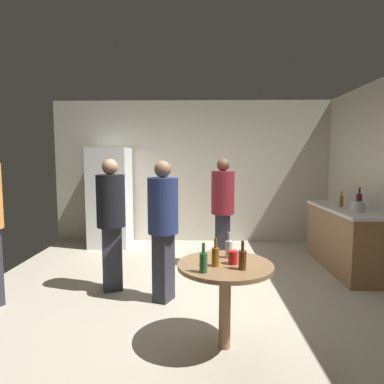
{
  "coord_description": "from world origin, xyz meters",
  "views": [
    {
      "loc": [
        0.14,
        -3.76,
        1.61
      ],
      "look_at": [
        0.04,
        0.35,
        1.19
      ],
      "focal_mm": 30.88,
      "sensor_mm": 36.0,
      "label": 1
    }
  ],
  "objects_px": {
    "beer_bottle_on_counter": "(341,201)",
    "wine_bottle_on_counter": "(359,201)",
    "kettle": "(358,207)",
    "refrigerator": "(110,197)",
    "beer_bottle_clear": "(229,248)",
    "person_in_maroon_shirt": "(223,204)",
    "person_in_black_shirt": "(111,215)",
    "foreground_table": "(225,276)",
    "beer_bottle_amber": "(215,256)",
    "person_in_navy_shirt": "(163,220)",
    "beer_bottle_green": "(203,262)",
    "beer_bottle_brown": "(242,259)",
    "plastic_cup_red": "(233,257)"
  },
  "relations": [
    {
      "from": "plastic_cup_red",
      "to": "beer_bottle_clear",
      "type": "bearing_deg",
      "value": 96.48
    },
    {
      "from": "person_in_maroon_shirt",
      "to": "beer_bottle_clear",
      "type": "bearing_deg",
      "value": 0.88
    },
    {
      "from": "plastic_cup_red",
      "to": "person_in_navy_shirt",
      "type": "bearing_deg",
      "value": 126.08
    },
    {
      "from": "beer_bottle_on_counter",
      "to": "person_in_black_shirt",
      "type": "xyz_separation_m",
      "value": [
        -3.15,
        -0.99,
        -0.05
      ]
    },
    {
      "from": "beer_bottle_on_counter",
      "to": "wine_bottle_on_counter",
      "type": "bearing_deg",
      "value": -65.74
    },
    {
      "from": "foreground_table",
      "to": "beer_bottle_brown",
      "type": "bearing_deg",
      "value": -49.25
    },
    {
      "from": "foreground_table",
      "to": "plastic_cup_red",
      "type": "height_order",
      "value": "plastic_cup_red"
    },
    {
      "from": "wine_bottle_on_counter",
      "to": "beer_bottle_brown",
      "type": "distance_m",
      "value": 2.79
    },
    {
      "from": "person_in_maroon_shirt",
      "to": "person_in_navy_shirt",
      "type": "relative_size",
      "value": 1.02
    },
    {
      "from": "beer_bottle_clear",
      "to": "person_in_maroon_shirt",
      "type": "height_order",
      "value": "person_in_maroon_shirt"
    },
    {
      "from": "beer_bottle_brown",
      "to": "foreground_table",
      "type": "bearing_deg",
      "value": 130.75
    },
    {
      "from": "beer_bottle_on_counter",
      "to": "plastic_cup_red",
      "type": "distance_m",
      "value": 2.86
    },
    {
      "from": "person_in_maroon_shirt",
      "to": "kettle",
      "type": "bearing_deg",
      "value": 78.48
    },
    {
      "from": "person_in_black_shirt",
      "to": "refrigerator",
      "type": "bearing_deg",
      "value": 173.88
    },
    {
      "from": "plastic_cup_red",
      "to": "person_in_navy_shirt",
      "type": "xyz_separation_m",
      "value": [
        -0.68,
        0.94,
        0.13
      ]
    },
    {
      "from": "beer_bottle_green",
      "to": "plastic_cup_red",
      "type": "relative_size",
      "value": 2.09
    },
    {
      "from": "kettle",
      "to": "person_in_black_shirt",
      "type": "height_order",
      "value": "person_in_black_shirt"
    },
    {
      "from": "person_in_maroon_shirt",
      "to": "person_in_black_shirt",
      "type": "xyz_separation_m",
      "value": [
        -1.4,
        -0.94,
        -0.01
      ]
    },
    {
      "from": "kettle",
      "to": "person_in_navy_shirt",
      "type": "height_order",
      "value": "person_in_navy_shirt"
    },
    {
      "from": "beer_bottle_amber",
      "to": "person_in_navy_shirt",
      "type": "relative_size",
      "value": 0.15
    },
    {
      "from": "beer_bottle_brown",
      "to": "person_in_navy_shirt",
      "type": "xyz_separation_m",
      "value": [
        -0.74,
        1.07,
        0.1
      ]
    },
    {
      "from": "beer_bottle_brown",
      "to": "plastic_cup_red",
      "type": "distance_m",
      "value": 0.15
    },
    {
      "from": "person_in_maroon_shirt",
      "to": "plastic_cup_red",
      "type": "bearing_deg",
      "value": 1.6
    },
    {
      "from": "beer_bottle_green",
      "to": "person_in_maroon_shirt",
      "type": "xyz_separation_m",
      "value": [
        0.31,
        2.36,
        0.12
      ]
    },
    {
      "from": "kettle",
      "to": "beer_bottle_on_counter",
      "type": "relative_size",
      "value": 1.06
    },
    {
      "from": "wine_bottle_on_counter",
      "to": "person_in_navy_shirt",
      "type": "distance_m",
      "value": 2.8
    },
    {
      "from": "kettle",
      "to": "person_in_maroon_shirt",
      "type": "xyz_separation_m",
      "value": [
        -1.75,
        0.46,
        -0.03
      ]
    },
    {
      "from": "foreground_table",
      "to": "beer_bottle_brown",
      "type": "height_order",
      "value": "beer_bottle_brown"
    },
    {
      "from": "beer_bottle_green",
      "to": "beer_bottle_brown",
      "type": "bearing_deg",
      "value": 13.3
    },
    {
      "from": "kettle",
      "to": "beer_bottle_clear",
      "type": "xyz_separation_m",
      "value": [
        -1.84,
        -1.51,
        -0.15
      ]
    },
    {
      "from": "wine_bottle_on_counter",
      "to": "person_in_black_shirt",
      "type": "height_order",
      "value": "person_in_black_shirt"
    },
    {
      "from": "beer_bottle_brown",
      "to": "person_in_black_shirt",
      "type": "bearing_deg",
      "value": 136.04
    },
    {
      "from": "refrigerator",
      "to": "person_in_maroon_shirt",
      "type": "bearing_deg",
      "value": -29.86
    },
    {
      "from": "foreground_table",
      "to": "beer_bottle_amber",
      "type": "height_order",
      "value": "beer_bottle_amber"
    },
    {
      "from": "beer_bottle_amber",
      "to": "person_in_black_shirt",
      "type": "distance_m",
      "value": 1.75
    },
    {
      "from": "wine_bottle_on_counter",
      "to": "beer_bottle_amber",
      "type": "bearing_deg",
      "value": -136.44
    },
    {
      "from": "kettle",
      "to": "beer_bottle_amber",
      "type": "bearing_deg",
      "value": -138.38
    },
    {
      "from": "beer_bottle_green",
      "to": "person_in_black_shirt",
      "type": "bearing_deg",
      "value": 127.51
    },
    {
      "from": "refrigerator",
      "to": "foreground_table",
      "type": "distance_m",
      "value": 3.77
    },
    {
      "from": "beer_bottle_amber",
      "to": "person_in_navy_shirt",
      "type": "distance_m",
      "value": 1.14
    },
    {
      "from": "beer_bottle_clear",
      "to": "beer_bottle_brown",
      "type": "bearing_deg",
      "value": -75.48
    },
    {
      "from": "wine_bottle_on_counter",
      "to": "person_in_black_shirt",
      "type": "bearing_deg",
      "value": -167.78
    },
    {
      "from": "plastic_cup_red",
      "to": "person_in_maroon_shirt",
      "type": "distance_m",
      "value": 2.16
    },
    {
      "from": "beer_bottle_on_counter",
      "to": "person_in_black_shirt",
      "type": "height_order",
      "value": "person_in_black_shirt"
    },
    {
      "from": "refrigerator",
      "to": "beer_bottle_clear",
      "type": "bearing_deg",
      "value": -58.66
    },
    {
      "from": "beer_bottle_on_counter",
      "to": "plastic_cup_red",
      "type": "bearing_deg",
      "value": -129.4
    },
    {
      "from": "refrigerator",
      "to": "beer_bottle_clear",
      "type": "relative_size",
      "value": 7.83
    },
    {
      "from": "refrigerator",
      "to": "beer_bottle_clear",
      "type": "height_order",
      "value": "refrigerator"
    },
    {
      "from": "person_in_maroon_shirt",
      "to": "person_in_navy_shirt",
      "type": "bearing_deg",
      "value": -28.35
    },
    {
      "from": "beer_bottle_brown",
      "to": "person_in_navy_shirt",
      "type": "relative_size",
      "value": 0.15
    }
  ]
}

